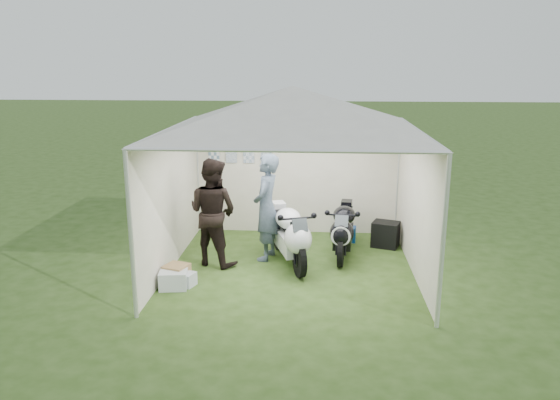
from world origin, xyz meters
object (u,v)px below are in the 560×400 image
at_px(person_dark_jacket, 213,212).
at_px(crate_2, 185,279).
at_px(equipment_box, 386,234).
at_px(crate_1, 177,274).
at_px(motorcycle_white, 290,234).
at_px(motorcycle_black, 343,229).
at_px(crate_0, 173,280).
at_px(paddock_stand, 346,234).
at_px(person_blue_jacket, 266,207).
at_px(canopy_tent, 292,113).

bearing_deg(person_dark_jacket, crate_2, 98.90).
xyz_separation_m(equipment_box, crate_1, (-3.45, -2.00, -0.09)).
relative_size(motorcycle_white, person_dark_jacket, 1.05).
bearing_deg(motorcycle_white, person_dark_jacket, 165.29).
distance_m(motorcycle_black, crate_0, 3.12).
relative_size(person_dark_jacket, equipment_box, 3.85).
distance_m(paddock_stand, crate_0, 3.67).
distance_m(motorcycle_black, person_blue_jacket, 1.42).
relative_size(paddock_stand, person_dark_jacket, 0.21).
distance_m(paddock_stand, equipment_box, 0.78).
bearing_deg(equipment_box, crate_2, -147.76).
xyz_separation_m(canopy_tent, motorcycle_white, (-0.03, 0.13, -2.04)).
bearing_deg(equipment_box, crate_0, -147.52).
xyz_separation_m(person_dark_jacket, crate_1, (-0.42, -0.90, -0.76)).
bearing_deg(person_dark_jacket, person_blue_jacket, -136.41).
distance_m(person_blue_jacket, crate_1, 1.94).
xyz_separation_m(paddock_stand, person_dark_jacket, (-2.31, -1.36, 0.77)).
bearing_deg(crate_0, equipment_box, 32.48).
xyz_separation_m(person_dark_jacket, crate_2, (-0.26, -0.98, -0.81)).
relative_size(motorcycle_white, crate_1, 5.67).
bearing_deg(canopy_tent, motorcycle_white, 101.65).
relative_size(crate_0, crate_2, 1.45).
xyz_separation_m(crate_1, crate_2, (0.16, -0.08, -0.05)).
bearing_deg(equipment_box, motorcycle_white, -149.01).
relative_size(motorcycle_black, crate_1, 5.41).
bearing_deg(person_blue_jacket, person_dark_jacket, -59.13).
relative_size(person_blue_jacket, crate_0, 4.49).
distance_m(equipment_box, crate_1, 3.99).
bearing_deg(motorcycle_white, crate_2, -163.84).
relative_size(motorcycle_white, paddock_stand, 5.01).
distance_m(canopy_tent, crate_0, 3.17).
relative_size(motorcycle_white, crate_0, 4.63).
relative_size(paddock_stand, person_blue_jacket, 0.21).
bearing_deg(crate_2, crate_1, 153.30).
bearing_deg(equipment_box, paddock_stand, 159.86).
xyz_separation_m(motorcycle_white, person_dark_jacket, (-1.30, -0.06, 0.37)).
distance_m(motorcycle_white, person_dark_jacket, 1.36).
bearing_deg(canopy_tent, person_blue_jacket, 140.46).
bearing_deg(motorcycle_white, canopy_tent, -95.77).
bearing_deg(crate_0, crate_2, 37.12).
bearing_deg(paddock_stand, person_blue_jacket, -143.64).
relative_size(paddock_stand, crate_1, 1.13).
height_order(canopy_tent, motorcycle_black, canopy_tent).
height_order(paddock_stand, crate_2, paddock_stand).
distance_m(person_dark_jacket, equipment_box, 3.29).
xyz_separation_m(person_dark_jacket, person_blue_jacket, (0.88, 0.31, 0.01)).
distance_m(motorcycle_white, crate_2, 1.93).
height_order(motorcycle_black, person_dark_jacket, person_dark_jacket).
relative_size(person_dark_jacket, crate_2, 6.41).
bearing_deg(crate_1, person_blue_jacket, 43.09).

